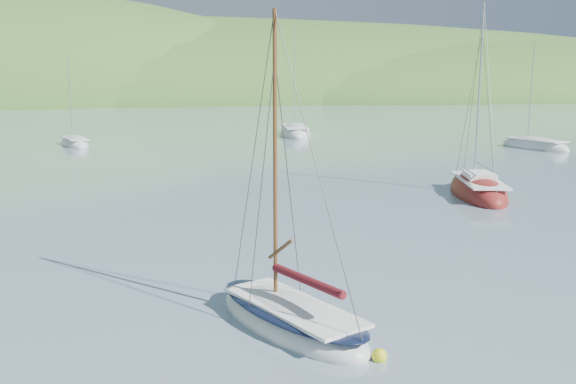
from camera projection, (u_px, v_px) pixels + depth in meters
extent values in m
plane|color=#7494A1|center=(319.00, 330.00, 17.85)|extent=(700.00, 700.00, 0.00)
ellipsoid|color=#3B5F24|center=(155.00, 97.00, 180.59)|extent=(440.00, 110.00, 44.00)
ellipsoid|color=#3B5F24|center=(463.00, 96.00, 191.03)|extent=(240.00, 100.00, 34.00)
ellipsoid|color=white|center=(291.00, 323.00, 18.04)|extent=(4.47, 6.47, 1.49)
cube|color=white|center=(293.00, 306.00, 17.85)|extent=(3.41, 5.02, 0.10)
cylinder|color=brown|center=(275.00, 160.00, 17.78)|extent=(0.12, 0.12, 8.12)
ellipsoid|color=black|center=(291.00, 308.00, 17.96)|extent=(4.41, 6.40, 0.26)
cylinder|color=maroon|center=(307.00, 280.00, 17.20)|extent=(1.38, 2.78, 0.24)
ellipsoid|color=maroon|center=(478.00, 193.00, 37.17)|extent=(4.87, 8.47, 2.21)
cube|color=white|center=(479.00, 180.00, 36.87)|extent=(3.71, 6.58, 0.10)
cylinder|color=#AFAEB2|center=(479.00, 92.00, 37.05)|extent=(0.12, 0.12, 10.03)
cube|color=white|center=(479.00, 176.00, 36.82)|extent=(2.07, 2.58, 0.42)
cylinder|color=#AFAEB2|center=(483.00, 166.00, 35.91)|extent=(1.15, 3.73, 0.09)
ellipsoid|color=white|center=(75.00, 144.00, 62.43)|extent=(4.02, 6.73, 1.73)
cube|color=white|center=(75.00, 138.00, 62.20)|extent=(3.06, 5.23, 0.10)
cylinder|color=#AFAEB2|center=(70.00, 98.00, 62.26)|extent=(0.12, 0.12, 7.63)
ellipsoid|color=white|center=(295.00, 134.00, 72.08)|extent=(4.53, 9.62, 2.51)
cube|color=white|center=(295.00, 126.00, 71.73)|extent=(3.42, 7.49, 0.10)
cylinder|color=#AFAEB2|center=(294.00, 76.00, 71.98)|extent=(0.12, 0.12, 11.10)
ellipsoid|color=white|center=(535.00, 147.00, 59.88)|extent=(4.50, 7.69, 1.98)
cube|color=white|center=(537.00, 140.00, 59.63)|extent=(3.42, 5.98, 0.10)
cylinder|color=#AFAEB2|center=(531.00, 92.00, 59.70)|extent=(0.12, 0.12, 8.72)
sphere|color=yellow|center=(379.00, 356.00, 15.91)|extent=(0.39, 0.39, 0.39)
sphere|color=#ED4F80|center=(259.00, 293.00, 20.45)|extent=(0.46, 0.46, 0.46)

